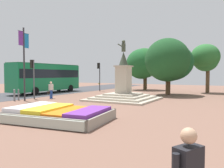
{
  "coord_description": "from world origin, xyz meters",
  "views": [
    {
      "loc": [
        10.15,
        -10.27,
        2.31
      ],
      "look_at": [
        2.79,
        2.97,
        1.64
      ],
      "focal_mm": 35.0,
      "sensor_mm": 36.0,
      "label": 1
    }
  ],
  "objects_px": {
    "kerb_bollard_north": "(19,94)",
    "traffic_light_mid_block": "(33,72)",
    "pedestrian_with_handbag": "(51,89)",
    "kerb_bollard_mid_b": "(14,95)",
    "statue_monument": "(123,91)",
    "traffic_light_far_corner": "(99,72)",
    "banner_pole": "(24,60)",
    "flower_planter": "(57,114)",
    "city_bus": "(47,76)"
  },
  "relations": [
    {
      "from": "flower_planter",
      "to": "pedestrian_with_handbag",
      "type": "relative_size",
      "value": 3.28
    },
    {
      "from": "pedestrian_with_handbag",
      "to": "kerb_bollard_mid_b",
      "type": "distance_m",
      "value": 3.27
    },
    {
      "from": "traffic_light_far_corner",
      "to": "pedestrian_with_handbag",
      "type": "xyz_separation_m",
      "value": [
        1.0,
        -10.13,
        -1.76
      ]
    },
    {
      "from": "statue_monument",
      "to": "kerb_bollard_north",
      "type": "xyz_separation_m",
      "value": [
        -7.94,
        -4.93,
        -0.27
      ]
    },
    {
      "from": "flower_planter",
      "to": "traffic_light_far_corner",
      "type": "bearing_deg",
      "value": 116.22
    },
    {
      "from": "pedestrian_with_handbag",
      "to": "kerb_bollard_mid_b",
      "type": "height_order",
      "value": "pedestrian_with_handbag"
    },
    {
      "from": "statue_monument",
      "to": "flower_planter",
      "type": "bearing_deg",
      "value": -84.04
    },
    {
      "from": "traffic_light_far_corner",
      "to": "banner_pole",
      "type": "bearing_deg",
      "value": -88.44
    },
    {
      "from": "traffic_light_mid_block",
      "to": "kerb_bollard_north",
      "type": "distance_m",
      "value": 2.49
    },
    {
      "from": "traffic_light_mid_block",
      "to": "traffic_light_far_corner",
      "type": "bearing_deg",
      "value": 89.09
    },
    {
      "from": "flower_planter",
      "to": "pedestrian_with_handbag",
      "type": "height_order",
      "value": "pedestrian_with_handbag"
    },
    {
      "from": "city_bus",
      "to": "kerb_bollard_north",
      "type": "distance_m",
      "value": 8.08
    },
    {
      "from": "statue_monument",
      "to": "pedestrian_with_handbag",
      "type": "relative_size",
      "value": 3.47
    },
    {
      "from": "flower_planter",
      "to": "city_bus",
      "type": "relative_size",
      "value": 0.54
    },
    {
      "from": "traffic_light_mid_block",
      "to": "kerb_bollard_mid_b",
      "type": "xyz_separation_m",
      "value": [
        -0.23,
        -1.85,
        -2.03
      ]
    },
    {
      "from": "traffic_light_far_corner",
      "to": "pedestrian_with_handbag",
      "type": "distance_m",
      "value": 10.33
    },
    {
      "from": "traffic_light_far_corner",
      "to": "traffic_light_mid_block",
      "type": "bearing_deg",
      "value": -90.91
    },
    {
      "from": "banner_pole",
      "to": "pedestrian_with_handbag",
      "type": "height_order",
      "value": "banner_pole"
    },
    {
      "from": "pedestrian_with_handbag",
      "to": "kerb_bollard_north",
      "type": "relative_size",
      "value": 1.6
    },
    {
      "from": "city_bus",
      "to": "kerb_bollard_mid_b",
      "type": "distance_m",
      "value": 8.47
    },
    {
      "from": "banner_pole",
      "to": "pedestrian_with_handbag",
      "type": "relative_size",
      "value": 3.88
    },
    {
      "from": "kerb_bollard_north",
      "to": "pedestrian_with_handbag",
      "type": "bearing_deg",
      "value": 59.82
    },
    {
      "from": "traffic_light_mid_block",
      "to": "kerb_bollard_mid_b",
      "type": "bearing_deg",
      "value": -97.16
    },
    {
      "from": "kerb_bollard_north",
      "to": "traffic_light_mid_block",
      "type": "bearing_deg",
      "value": 79.51
    },
    {
      "from": "banner_pole",
      "to": "pedestrian_with_handbag",
      "type": "distance_m",
      "value": 3.65
    },
    {
      "from": "pedestrian_with_handbag",
      "to": "statue_monument",
      "type": "bearing_deg",
      "value": 20.65
    },
    {
      "from": "traffic_light_mid_block",
      "to": "flower_planter",
      "type": "bearing_deg",
      "value": -34.91
    },
    {
      "from": "traffic_light_far_corner",
      "to": "banner_pole",
      "type": "height_order",
      "value": "banner_pole"
    },
    {
      "from": "statue_monument",
      "to": "banner_pole",
      "type": "distance_m",
      "value": 9.1
    },
    {
      "from": "traffic_light_far_corner",
      "to": "city_bus",
      "type": "distance_m",
      "value": 7.04
    },
    {
      "from": "flower_planter",
      "to": "kerb_bollard_mid_b",
      "type": "bearing_deg",
      "value": 154.74
    },
    {
      "from": "city_bus",
      "to": "banner_pole",
      "type": "bearing_deg",
      "value": -56.98
    },
    {
      "from": "flower_planter",
      "to": "pedestrian_with_handbag",
      "type": "distance_m",
      "value": 10.36
    },
    {
      "from": "traffic_light_mid_block",
      "to": "kerb_bollard_mid_b",
      "type": "distance_m",
      "value": 2.76
    },
    {
      "from": "statue_monument",
      "to": "traffic_light_far_corner",
      "type": "xyz_separation_m",
      "value": [
        -7.5,
        7.68,
        1.87
      ]
    },
    {
      "from": "traffic_light_mid_block",
      "to": "statue_monument",
      "type": "bearing_deg",
      "value": 24.62
    },
    {
      "from": "statue_monument",
      "to": "pedestrian_with_handbag",
      "type": "distance_m",
      "value": 6.95
    },
    {
      "from": "traffic_light_mid_block",
      "to": "banner_pole",
      "type": "distance_m",
      "value": 1.77
    },
    {
      "from": "traffic_light_far_corner",
      "to": "city_bus",
      "type": "height_order",
      "value": "traffic_light_far_corner"
    },
    {
      "from": "statue_monument",
      "to": "banner_pole",
      "type": "bearing_deg",
      "value": -145.54
    },
    {
      "from": "statue_monument",
      "to": "traffic_light_mid_block",
      "type": "relative_size",
      "value": 1.54
    },
    {
      "from": "traffic_light_mid_block",
      "to": "kerb_bollard_mid_b",
      "type": "relative_size",
      "value": 3.56
    },
    {
      "from": "statue_monument",
      "to": "kerb_bollard_mid_b",
      "type": "xyz_separation_m",
      "value": [
        -7.91,
        -5.37,
        -0.27
      ]
    },
    {
      "from": "pedestrian_with_handbag",
      "to": "kerb_bollard_north",
      "type": "xyz_separation_m",
      "value": [
        -1.44,
        -2.48,
        -0.38
      ]
    },
    {
      "from": "traffic_light_far_corner",
      "to": "kerb_bollard_mid_b",
      "type": "height_order",
      "value": "traffic_light_far_corner"
    },
    {
      "from": "statue_monument",
      "to": "traffic_light_far_corner",
      "type": "height_order",
      "value": "statue_monument"
    },
    {
      "from": "banner_pole",
      "to": "kerb_bollard_mid_b",
      "type": "relative_size",
      "value": 6.14
    },
    {
      "from": "traffic_light_far_corner",
      "to": "kerb_bollard_north",
      "type": "relative_size",
      "value": 3.83
    },
    {
      "from": "flower_planter",
      "to": "kerb_bollard_north",
      "type": "xyz_separation_m",
      "value": [
        -8.94,
        4.65,
        0.23
      ]
    },
    {
      "from": "flower_planter",
      "to": "traffic_light_mid_block",
      "type": "height_order",
      "value": "traffic_light_mid_block"
    }
  ]
}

